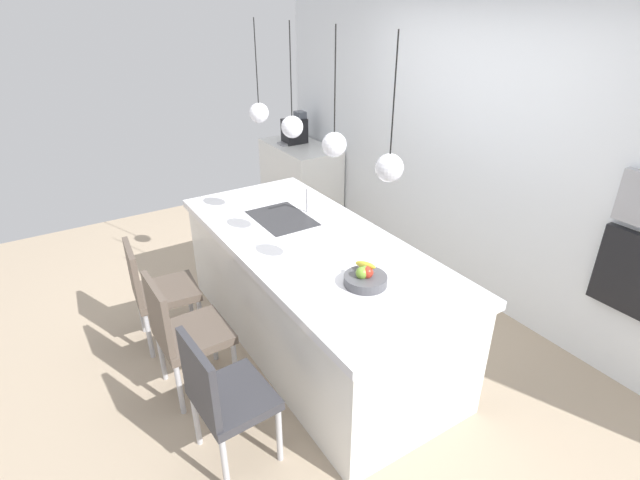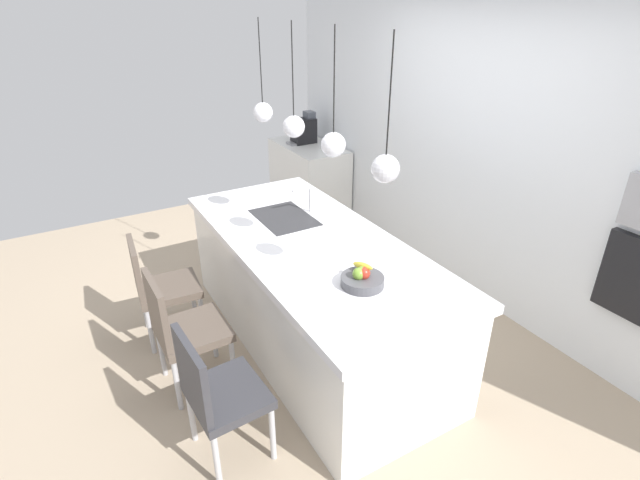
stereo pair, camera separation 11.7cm
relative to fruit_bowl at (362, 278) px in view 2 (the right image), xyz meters
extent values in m
plane|color=tan|center=(-0.67, 0.03, -0.94)|extent=(6.60, 6.60, 0.00)
cube|color=white|center=(-0.67, 1.68, 0.36)|extent=(6.00, 0.10, 2.60)
cube|color=white|center=(-0.67, 0.03, -0.53)|extent=(2.48, 1.04, 0.83)
cube|color=white|center=(-0.67, 0.03, -0.08)|extent=(2.54, 1.10, 0.06)
cube|color=#2D2D30|center=(-1.14, 0.03, -0.05)|extent=(0.56, 0.40, 0.02)
cylinder|color=silver|center=(-1.14, 0.27, 0.06)|extent=(0.02, 0.02, 0.22)
cylinder|color=silver|center=(-1.14, 0.19, 0.16)|extent=(0.02, 0.16, 0.02)
cylinder|color=#4C4C51|center=(0.00, 0.00, -0.02)|extent=(0.27, 0.27, 0.06)
sphere|color=olive|center=(0.00, -0.03, 0.04)|extent=(0.08, 0.08, 0.08)
sphere|color=olive|center=(0.00, 0.00, 0.04)|extent=(0.08, 0.08, 0.08)
sphere|color=#B22D1E|center=(0.01, 0.00, 0.04)|extent=(0.08, 0.08, 0.08)
ellipsoid|color=yellow|center=(-0.04, 0.03, 0.06)|extent=(0.19, 0.06, 0.09)
cube|color=white|center=(-3.07, 1.31, -0.53)|extent=(1.10, 0.60, 0.83)
cube|color=black|center=(-3.20, 1.31, 0.04)|extent=(0.20, 0.28, 0.30)
cube|color=gray|center=(-3.20, 1.14, -0.10)|extent=(0.16, 0.08, 0.02)
cube|color=#4C515B|center=(-3.20, 1.40, 0.23)|extent=(0.14, 0.11, 0.08)
cube|color=brown|center=(-1.31, -0.91, -0.51)|extent=(0.45, 0.49, 0.06)
cube|color=brown|center=(-1.33, -1.12, -0.28)|extent=(0.40, 0.07, 0.41)
cylinder|color=#B2B2B7|center=(-1.12, -0.73, -0.74)|extent=(0.04, 0.04, 0.40)
cylinder|color=#B2B2B7|center=(-1.48, -0.70, -0.74)|extent=(0.04, 0.04, 0.40)
cylinder|color=#B2B2B7|center=(-1.15, -1.12, -0.74)|extent=(0.04, 0.04, 0.40)
cylinder|color=#B2B2B7|center=(-1.51, -1.09, -0.74)|extent=(0.04, 0.04, 0.40)
cube|color=brown|center=(-0.68, -0.91, -0.50)|extent=(0.45, 0.46, 0.06)
cube|color=brown|center=(-0.67, -1.12, -0.26)|extent=(0.42, 0.05, 0.43)
cylinder|color=#B2B2B7|center=(-0.49, -0.71, -0.74)|extent=(0.04, 0.04, 0.41)
cylinder|color=#B2B2B7|center=(-0.87, -0.72, -0.74)|extent=(0.04, 0.04, 0.41)
cylinder|color=#B2B2B7|center=(-0.48, -1.10, -0.74)|extent=(0.04, 0.04, 0.41)
cylinder|color=#B2B2B7|center=(-0.86, -1.11, -0.74)|extent=(0.04, 0.04, 0.41)
cube|color=#333338|center=(0.00, -0.91, -0.50)|extent=(0.48, 0.43, 0.06)
cube|color=#333338|center=(0.01, -1.09, -0.26)|extent=(0.43, 0.07, 0.42)
cylinder|color=#B2B2B7|center=(0.18, -0.73, -0.74)|extent=(0.04, 0.04, 0.41)
cylinder|color=#B2B2B7|center=(-0.21, -0.75, -0.74)|extent=(0.04, 0.04, 0.41)
cylinder|color=#B2B2B7|center=(0.21, -1.07, -0.74)|extent=(0.04, 0.04, 0.41)
cylinder|color=#B2B2B7|center=(-0.18, -1.10, -0.74)|extent=(0.04, 0.04, 0.41)
sphere|color=silver|center=(-1.46, 0.03, 0.73)|extent=(0.15, 0.15, 0.15)
cylinder|color=black|center=(-1.46, 0.03, 1.10)|extent=(0.01, 0.01, 0.60)
sphere|color=silver|center=(-0.94, 0.03, 0.73)|extent=(0.15, 0.15, 0.15)
cylinder|color=black|center=(-0.94, 0.03, 1.10)|extent=(0.01, 0.01, 0.60)
sphere|color=silver|center=(-0.41, 0.03, 0.73)|extent=(0.15, 0.15, 0.15)
cylinder|color=black|center=(-0.41, 0.03, 1.10)|extent=(0.01, 0.01, 0.60)
sphere|color=silver|center=(0.12, 0.03, 0.73)|extent=(0.15, 0.15, 0.15)
cylinder|color=black|center=(0.12, 0.03, 1.10)|extent=(0.01, 0.01, 0.60)
camera|label=1|loc=(2.00, -1.59, 1.55)|focal=27.13mm
camera|label=2|loc=(2.06, -1.49, 1.55)|focal=27.13mm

